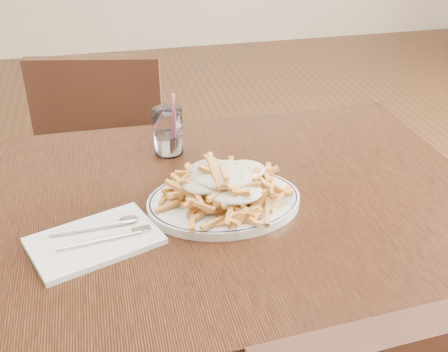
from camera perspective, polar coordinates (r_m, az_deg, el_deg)
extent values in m
cube|color=black|center=(1.16, -2.56, -3.47)|extent=(1.20, 0.80, 0.04)
cylinder|color=black|center=(1.80, 13.02, -5.19)|extent=(0.05, 0.05, 0.71)
cube|color=black|center=(2.04, -11.07, 1.12)|extent=(0.47, 0.47, 0.04)
cube|color=black|center=(1.78, -12.61, 4.99)|extent=(0.39, 0.12, 0.43)
cylinder|color=black|center=(2.27, -5.73, -1.45)|extent=(0.03, 0.03, 0.39)
cylinder|color=black|center=(2.32, -14.10, -1.52)|extent=(0.03, 0.03, 0.39)
cylinder|color=black|center=(1.99, -6.33, -6.52)|extent=(0.03, 0.03, 0.39)
cylinder|color=black|center=(2.04, -15.87, -6.46)|extent=(0.03, 0.03, 0.39)
torus|color=black|center=(1.12, 0.00, -2.42)|extent=(0.28, 0.28, 0.01)
ellipsoid|color=beige|center=(1.09, 0.00, 0.30)|extent=(0.21, 0.18, 0.03)
cube|color=white|center=(1.05, -13.01, -6.44)|extent=(0.26, 0.21, 0.01)
cylinder|color=white|center=(1.31, -5.70, 4.53)|extent=(0.07, 0.07, 0.11)
cylinder|color=white|center=(1.33, -5.64, 3.37)|extent=(0.06, 0.06, 0.05)
cylinder|color=#DB5384|center=(1.31, -5.32, 5.59)|extent=(0.02, 0.04, 0.15)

